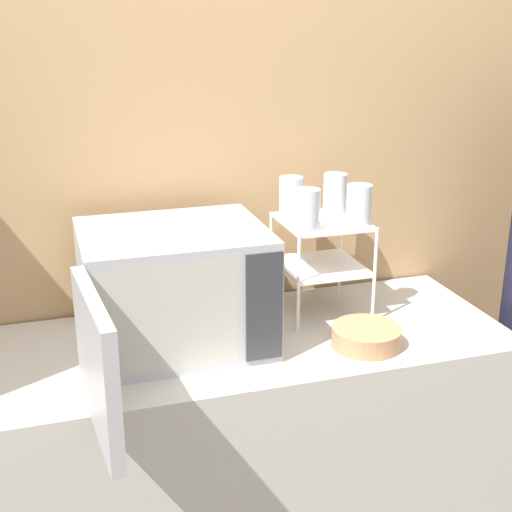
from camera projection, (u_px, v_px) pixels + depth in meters
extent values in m
cube|color=tan|center=(183.00, 183.00, 2.15)|extent=(8.00, 0.06, 2.60)
cube|color=#B7B2A8|center=(215.00, 482.00, 2.12)|extent=(1.68, 0.58, 0.92)
cube|color=#ADADB2|center=(175.00, 287.00, 1.92)|extent=(0.49, 0.39, 0.33)
cube|color=#B7B2A8|center=(168.00, 318.00, 1.73)|extent=(0.35, 0.01, 0.28)
cube|color=#333338|center=(264.00, 307.00, 1.79)|extent=(0.10, 0.01, 0.29)
cube|color=#ADADB2|center=(97.00, 365.00, 1.50)|extent=(0.06, 0.38, 0.31)
cylinder|color=white|center=(298.00, 285.00, 1.99)|extent=(0.01, 0.01, 0.29)
cylinder|color=white|center=(375.00, 276.00, 2.05)|extent=(0.01, 0.01, 0.29)
cylinder|color=white|center=(271.00, 257.00, 2.21)|extent=(0.01, 0.01, 0.29)
cylinder|color=white|center=(340.00, 250.00, 2.27)|extent=(0.01, 0.01, 0.29)
cube|color=white|center=(321.00, 266.00, 2.13)|extent=(0.23, 0.24, 0.01)
cube|color=white|center=(322.00, 222.00, 2.08)|extent=(0.23, 0.24, 0.01)
cylinder|color=silver|center=(307.00, 210.00, 1.97)|extent=(0.07, 0.07, 0.12)
cylinder|color=silver|center=(335.00, 193.00, 2.15)|extent=(0.07, 0.07, 0.12)
cylinder|color=silver|center=(359.00, 205.00, 2.02)|extent=(0.07, 0.07, 0.12)
cylinder|color=silver|center=(291.00, 196.00, 2.11)|extent=(0.07, 0.07, 0.12)
cylinder|color=#AD7F56|center=(366.00, 344.00, 1.95)|extent=(0.10, 0.10, 0.01)
cylinder|color=#AD7F56|center=(366.00, 337.00, 1.94)|extent=(0.19, 0.19, 0.05)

